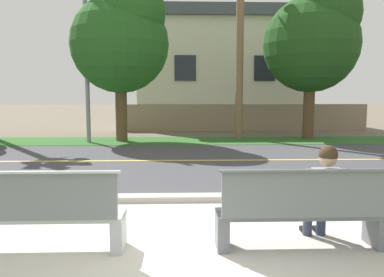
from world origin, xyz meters
The scene contains 14 objects.
ground_plane centered at (0.00, 8.00, 0.00)m, with size 140.00×140.00×0.00m, color #665B4C.
sidewalk_pavement centered at (0.00, 0.40, 0.01)m, with size 44.00×3.60×0.01m, color beige.
curb_edge centered at (0.00, 2.35, 0.06)m, with size 44.00×0.30×0.11m, color #ADA89E.
street_asphalt centered at (0.00, 6.50, 0.00)m, with size 52.00×8.00×0.01m, color #424247.
road_centre_line centered at (0.00, 6.50, 0.01)m, with size 48.00×0.14×0.01m, color #E0CC4C.
far_verge_grass centered at (0.00, 11.26, 0.01)m, with size 48.00×2.80×0.02m, color #2D6026.
bench_left centered at (-1.55, 0.19, 0.46)m, with size 2.02×0.48×1.01m.
bench_right centered at (1.55, 0.19, 0.46)m, with size 2.02×0.48×1.01m.
seated_person_grey centered at (1.88, 0.37, 0.68)m, with size 0.52×0.68×1.25m.
streetlamp centered at (-3.46, 11.07, 3.89)m, with size 0.24×2.10×6.77m.
shade_tree_left centered at (-2.11, 11.25, 4.16)m, with size 3.88×3.88×6.40m.
shade_tree_centre centered at (5.74, 11.77, 4.24)m, with size 3.96×3.96×6.53m.
garden_wall centered at (3.48, 15.67, 0.70)m, with size 13.00×0.36×1.40m, color gray.
house_across_street centered at (2.48, 18.87, 3.30)m, with size 9.88×6.91×6.52m.
Camera 1 is at (0.11, -4.11, 1.83)m, focal length 35.46 mm.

